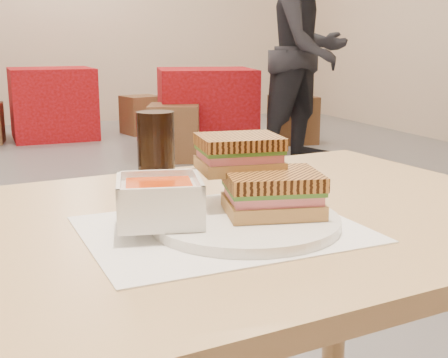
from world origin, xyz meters
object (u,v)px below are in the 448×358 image
object	(u,v)px
plate	(245,221)
bg_table_1	(206,110)
bg_chair_2r	(141,115)
cola_glass	(156,152)
bg_table_2	(53,103)
panini_lower	(272,192)
bg_chair_1r	(293,119)
soup_bowl	(159,202)
bg_chair_1l	(174,132)
patron_b	(311,51)
main_table	(174,295)

from	to	relation	value
plate	bg_table_1	xyz separation A→B (m)	(1.49, 4.56, -0.38)
plate	bg_chair_2r	size ratio (longest dim) A/B	0.58
cola_glass	bg_table_2	size ratio (longest dim) A/B	0.16
panini_lower	bg_chair_1r	size ratio (longest dim) A/B	0.32
soup_bowl	bg_table_1	world-z (taller)	soup_bowl
plate	cola_glass	xyz separation A→B (m)	(-0.06, 0.25, 0.06)
panini_lower	bg_table_2	size ratio (longest dim) A/B	0.17
soup_bowl	bg_table_2	xyz separation A→B (m)	(0.31, 5.79, -0.42)
plate	bg_chair_1l	bearing A→B (deg)	75.64
bg_chair_1r	patron_b	size ratio (longest dim) A/B	0.25
soup_bowl	bg_table_2	bearing A→B (deg)	86.92
cola_glass	bg_chair_1l	size ratio (longest dim) A/B	0.25
plate	bg_chair_1l	size ratio (longest dim) A/B	0.49
cola_glass	bg_chair_1l	distance (m)	4.13
plate	cola_glass	distance (m)	0.27
soup_bowl	bg_table_1	xyz separation A→B (m)	(1.60, 4.54, -0.41)
panini_lower	soup_bowl	bearing A→B (deg)	174.89
plate	bg_chair_1l	world-z (taller)	plate
bg_chair_2r	plate	bearing A→B (deg)	-101.15
cola_glass	bg_chair_1r	size ratio (longest dim) A/B	0.29
bg_table_2	bg_chair_1r	distance (m)	2.54
panini_lower	bg_chair_1l	distance (m)	4.34
plate	bg_table_1	world-z (taller)	plate
bg_chair_1l	bg_chair_1r	size ratio (longest dim) A/B	1.15
cola_glass	bg_chair_2r	size ratio (longest dim) A/B	0.30
soup_bowl	bg_chair_1r	world-z (taller)	soup_bowl
panini_lower	bg_table_2	bearing A→B (deg)	88.51
panini_lower	bg_chair_1r	bearing A→B (deg)	62.59
bg_table_2	patron_b	distance (m)	2.88
bg_table_1	patron_b	xyz separation A→B (m)	(0.66, -0.79, 0.55)
panini_lower	plate	bearing A→B (deg)	-175.26
bg_table_2	bg_chair_1l	size ratio (longest dim) A/B	1.58
soup_bowl	bg_chair_1l	bearing A→B (deg)	74.07
main_table	patron_b	xyz separation A→B (m)	(2.23, 3.70, 0.30)
soup_bowl	bg_table_1	size ratio (longest dim) A/B	0.13
cola_glass	panini_lower	bearing A→B (deg)	-66.90
main_table	soup_bowl	world-z (taller)	soup_bowl
main_table	cola_glass	xyz separation A→B (m)	(0.03, 0.19, 0.18)
bg_chair_1l	bg_chair_2r	xyz separation A→B (m)	(0.07, 1.58, -0.03)
bg_chair_1l	bg_chair_2r	bearing A→B (deg)	87.61
cola_glass	bg_table_2	world-z (taller)	cola_glass
bg_chair_2r	patron_b	world-z (taller)	patron_b
bg_chair_2r	bg_chair_1l	bearing A→B (deg)	-92.39
main_table	patron_b	distance (m)	4.33
plate	patron_b	size ratio (longest dim) A/B	0.14
plate	bg_table_2	xyz separation A→B (m)	(0.19, 5.80, -0.39)
main_table	bg_table_1	distance (m)	4.77
bg_table_2	bg_chair_1r	bearing A→B (deg)	-27.54
panini_lower	bg_chair_2r	distance (m)	5.89
main_table	bg_chair_1l	size ratio (longest dim) A/B	2.35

